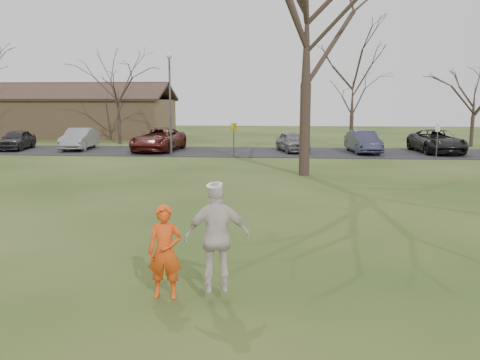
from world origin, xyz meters
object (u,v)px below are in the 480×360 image
object	(u,v)px
car_4	(292,142)
car_6	(437,141)
big_tree	(307,19)
lamp_post	(170,92)
player_defender	(165,252)
car_2	(159,139)
car_0	(17,140)
car_1	(80,139)
building	(63,116)
car_5	(363,142)
catching_play	(217,237)

from	to	relation	value
car_4	car_6	bearing A→B (deg)	-14.37
car_4	big_tree	distance (m)	12.05
lamp_post	big_tree	size ratio (longest dim) A/B	0.45
player_defender	car_2	distance (m)	25.64
car_0	car_2	bearing A→B (deg)	-8.85
car_0	car_4	distance (m)	19.13
car_6	lamp_post	bearing A→B (deg)	-174.01
car_1	building	world-z (taller)	building
lamp_post	car_2	bearing A→B (deg)	119.93
player_defender	big_tree	world-z (taller)	big_tree
lamp_post	player_defender	bearing A→B (deg)	-77.30
car_2	car_5	distance (m)	13.64
car_5	lamp_post	xyz separation A→B (m)	(-12.19, -2.48, 3.21)
car_4	player_defender	bearing A→B (deg)	-111.49
catching_play	building	distance (m)	42.88
car_5	car_4	bearing A→B (deg)	169.65
building	lamp_post	world-z (taller)	lamp_post
car_2	big_tree	size ratio (longest dim) A/B	0.40
car_1	car_5	xyz separation A→B (m)	(19.39, -0.54, -0.02)
car_4	car_5	bearing A→B (deg)	-19.28
car_0	car_6	size ratio (longest dim) A/B	0.75
car_0	lamp_post	distance (m)	12.23
player_defender	car_5	distance (m)	25.80
car_0	big_tree	xyz separation A→B (m)	(19.52, -10.00, 6.27)
car_1	car_6	size ratio (longest dim) A/B	0.83
catching_play	big_tree	bearing A→B (deg)	82.26
car_4	big_tree	bearing A→B (deg)	-103.41
big_tree	car_2	bearing A→B (deg)	133.34
car_1	building	bearing A→B (deg)	113.42
car_0	car_6	xyz separation A→B (m)	(28.52, 0.48, 0.06)
car_0	big_tree	world-z (taller)	big_tree
player_defender	car_0	bearing A→B (deg)	121.42
car_5	lamp_post	world-z (taller)	lamp_post
big_tree	catching_play	bearing A→B (deg)	-97.74
player_defender	car_5	xyz separation A→B (m)	(7.17, 24.78, -0.07)
car_4	building	world-z (taller)	building
car_0	car_4	xyz separation A→B (m)	(19.13, 0.27, -0.03)
car_1	car_5	distance (m)	19.40
car_5	building	xyz separation A→B (m)	(-26.19, 13.02, 1.18)
car_6	lamp_post	size ratio (longest dim) A/B	0.86
car_2	car_6	size ratio (longest dim) A/B	1.04
car_6	car_1	bearing A→B (deg)	175.96
building	car_0	bearing A→B (deg)	-79.21
car_4	catching_play	distance (m)	25.26
car_6	building	distance (m)	33.45
car_2	lamp_post	world-z (taller)	lamp_post
car_0	car_5	size ratio (longest dim) A/B	0.93
car_0	player_defender	bearing A→B (deg)	-65.16
car_1	catching_play	bearing A→B (deg)	-67.81
car_2	car_5	size ratio (longest dim) A/B	1.29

